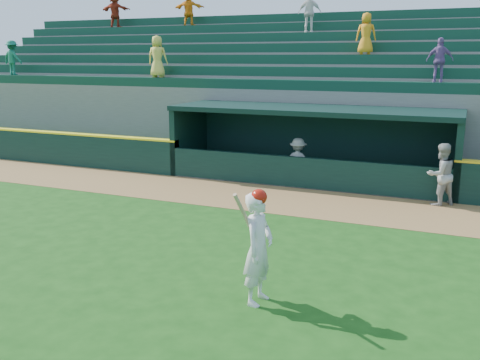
{
  "coord_description": "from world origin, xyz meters",
  "views": [
    {
      "loc": [
        4.73,
        -9.5,
        4.09
      ],
      "look_at": [
        0.0,
        1.6,
        1.3
      ],
      "focal_mm": 40.0,
      "sensor_mm": 36.0,
      "label": 1
    }
  ],
  "objects": [
    {
      "name": "field_wall_left",
      "position": [
        -12.25,
        6.55,
        0.6
      ],
      "size": [
        15.5,
        0.3,
        1.2
      ],
      "primitive_type": "cube",
      "color": "black",
      "rests_on": "ground"
    },
    {
      "name": "dugout_player_front",
      "position": [
        4.18,
        6.11,
        0.88
      ],
      "size": [
        1.08,
        1.06,
        1.76
      ],
      "primitive_type": "imported",
      "rotation": [
        0.0,
        0.0,
        3.85
      ],
      "color": "#9E9E99",
      "rests_on": "ground"
    },
    {
      "name": "batter_at_plate",
      "position": [
        1.7,
        -1.62,
        0.99
      ],
      "size": [
        0.53,
        0.84,
        2.0
      ],
      "color": "silver",
      "rests_on": "ground"
    },
    {
      "name": "wall_stripe_left",
      "position": [
        -12.25,
        6.55,
        1.23
      ],
      "size": [
        15.5,
        0.32,
        0.06
      ],
      "primitive_type": "cube",
      "color": "yellow",
      "rests_on": "field_wall_left"
    },
    {
      "name": "stands",
      "position": [
        -0.03,
        12.57,
        2.4
      ],
      "size": [
        34.5,
        6.26,
        7.15
      ],
      "color": "slate",
      "rests_on": "ground"
    },
    {
      "name": "ground",
      "position": [
        0.0,
        0.0,
        0.0
      ],
      "size": [
        120.0,
        120.0,
        0.0
      ],
      "primitive_type": "plane",
      "color": "#174411",
      "rests_on": "ground"
    },
    {
      "name": "dugout",
      "position": [
        0.0,
        8.0,
        1.36
      ],
      "size": [
        9.4,
        2.8,
        2.46
      ],
      "color": "slate",
      "rests_on": "ground"
    },
    {
      "name": "dugout_player_inside",
      "position": [
        -0.23,
        6.95,
        0.76
      ],
      "size": [
        1.02,
        0.63,
        1.52
      ],
      "primitive_type": "imported",
      "rotation": [
        0.0,
        0.0,
        3.2
      ],
      "color": "#969691",
      "rests_on": "ground"
    },
    {
      "name": "warning_track",
      "position": [
        0.0,
        4.9,
        0.01
      ],
      "size": [
        40.0,
        3.0,
        0.01
      ],
      "primitive_type": "cube",
      "color": "olive",
      "rests_on": "ground"
    }
  ]
}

